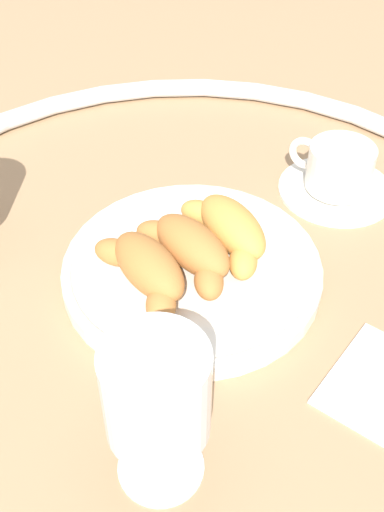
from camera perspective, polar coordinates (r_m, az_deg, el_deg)
The scene contains 8 objects.
ground_plane at distance 0.67m, azimuth -0.37°, elevation -1.69°, with size 2.20×2.20×0.00m, color #997551.
table_chrome_rim at distance 0.66m, azimuth -0.37°, elevation -0.94°, with size 0.76×0.76×0.02m, color silver.
pastry_plate at distance 0.66m, azimuth -0.00°, elevation -1.13°, with size 0.26×0.26×0.02m.
croissant_large at distance 0.66m, azimuth 3.31°, elevation 2.41°, with size 0.13×0.10×0.04m.
croissant_small at distance 0.63m, azimuth -0.23°, elevation 0.69°, with size 0.13×0.09×0.04m.
croissant_extra at distance 0.62m, azimuth -4.05°, elevation -1.12°, with size 0.13×0.09×0.04m.
coffee_cup_near at distance 0.78m, azimuth 12.68°, elevation 7.11°, with size 0.14×0.14×0.06m.
juice_glass_left at distance 0.46m, azimuth -3.11°, elevation -12.45°, with size 0.08×0.08×0.14m.
Camera 1 is at (-0.29, 0.38, 0.47)m, focal length 45.63 mm.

